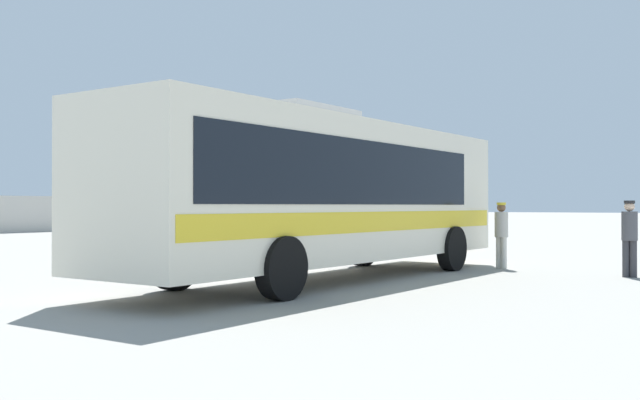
{
  "coord_description": "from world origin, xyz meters",
  "views": [
    {
      "loc": [
        -11.58,
        -9.16,
        1.53
      ],
      "look_at": [
        1.12,
        0.05,
        1.65
      ],
      "focal_mm": 40.87,
      "sensor_mm": 36.0,
      "label": 1
    }
  ],
  "objects_px": {
    "attendant_by_bus_door": "(501,231)",
    "passenger_waiting_on_apron": "(630,234)",
    "vendor_umbrella_near_gate_orange": "(423,204)",
    "coach_bus_cream_yellow": "(323,190)"
  },
  "relations": [
    {
      "from": "vendor_umbrella_near_gate_orange",
      "to": "coach_bus_cream_yellow",
      "type": "bearing_deg",
      "value": -162.94
    },
    {
      "from": "coach_bus_cream_yellow",
      "to": "attendant_by_bus_door",
      "type": "height_order",
      "value": "coach_bus_cream_yellow"
    },
    {
      "from": "attendant_by_bus_door",
      "to": "passenger_waiting_on_apron",
      "type": "distance_m",
      "value": 3.03
    },
    {
      "from": "coach_bus_cream_yellow",
      "to": "passenger_waiting_on_apron",
      "type": "distance_m",
      "value": 6.64
    },
    {
      "from": "vendor_umbrella_near_gate_orange",
      "to": "passenger_waiting_on_apron",
      "type": "bearing_deg",
      "value": -126.53
    },
    {
      "from": "attendant_by_bus_door",
      "to": "vendor_umbrella_near_gate_orange",
      "type": "bearing_deg",
      "value": 42.11
    },
    {
      "from": "passenger_waiting_on_apron",
      "to": "vendor_umbrella_near_gate_orange",
      "type": "xyz_separation_m",
      "value": [
        5.99,
        8.08,
        0.67
      ]
    },
    {
      "from": "attendant_by_bus_door",
      "to": "passenger_waiting_on_apron",
      "type": "bearing_deg",
      "value": -96.95
    },
    {
      "from": "passenger_waiting_on_apron",
      "to": "vendor_umbrella_near_gate_orange",
      "type": "height_order",
      "value": "vendor_umbrella_near_gate_orange"
    },
    {
      "from": "coach_bus_cream_yellow",
      "to": "passenger_waiting_on_apron",
      "type": "bearing_deg",
      "value": -48.15
    }
  ]
}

